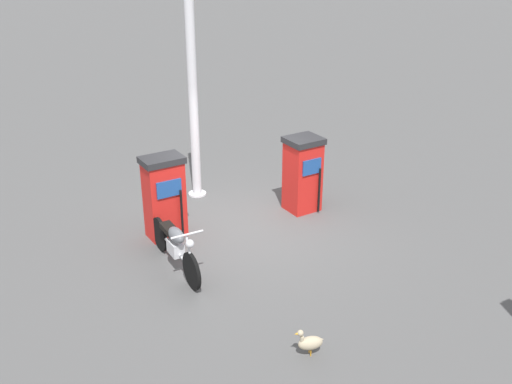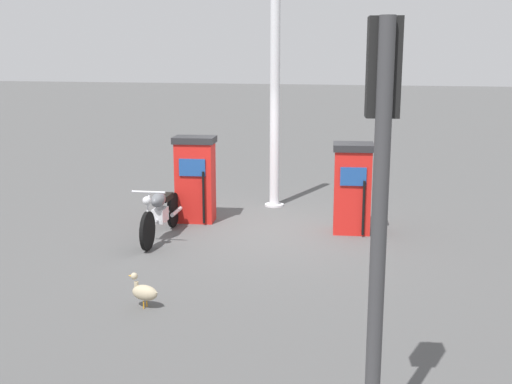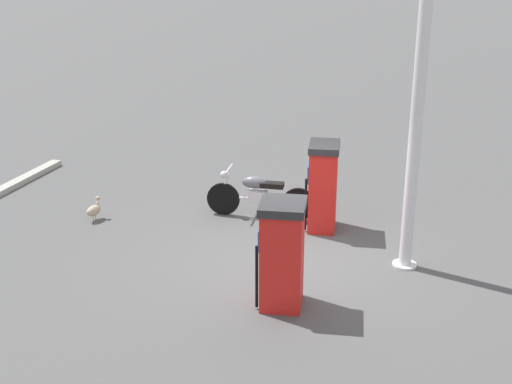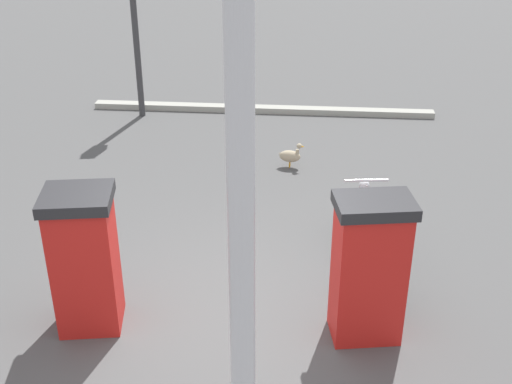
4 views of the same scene
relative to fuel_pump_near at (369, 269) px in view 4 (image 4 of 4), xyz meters
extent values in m
plane|color=#4C4C4C|center=(0.33, 1.48, -0.83)|extent=(120.00, 120.00, 0.00)
cube|color=red|center=(0.00, 0.00, -0.07)|extent=(0.58, 0.76, 1.51)
cube|color=#1E478C|center=(0.25, 0.04, 0.26)|extent=(0.10, 0.49, 0.32)
cube|color=#262628|center=(0.00, 0.00, 0.74)|extent=(0.64, 0.84, 0.12)
cylinder|color=black|center=(0.26, 0.25, -0.30)|extent=(0.05, 0.05, 0.98)
cube|color=red|center=(0.00, 2.96, -0.09)|extent=(0.67, 0.72, 1.48)
cube|color=#1E478C|center=(0.30, 3.00, 0.24)|extent=(0.09, 0.45, 0.32)
cube|color=#262628|center=(0.00, 2.96, 0.71)|extent=(0.73, 0.79, 0.12)
cylinder|color=black|center=(0.31, 3.19, -0.31)|extent=(0.05, 0.05, 0.96)
cylinder|color=black|center=(1.96, -0.11, -0.51)|extent=(0.64, 0.12, 0.64)
cylinder|color=black|center=(0.50, -0.26, -0.51)|extent=(0.64, 0.12, 0.64)
cube|color=silver|center=(1.28, -0.18, -0.41)|extent=(0.38, 0.23, 0.24)
cylinder|color=silver|center=(1.23, -0.19, -0.46)|extent=(1.10, 0.16, 0.05)
ellipsoid|color=#595B60|center=(1.35, -0.17, -0.13)|extent=(0.50, 0.27, 0.24)
cube|color=black|center=(1.01, -0.21, -0.16)|extent=(0.46, 0.24, 0.10)
cylinder|color=silver|center=(1.92, -0.12, -0.21)|extent=(0.26, 0.07, 0.57)
cylinder|color=silver|center=(1.84, -0.13, 0.11)|extent=(0.09, 0.56, 0.04)
sphere|color=silver|center=(1.94, -0.12, -0.01)|extent=(0.15, 0.15, 0.14)
cylinder|color=silver|center=(0.69, -0.12, -0.49)|extent=(0.55, 0.12, 0.07)
ellipsoid|color=tan|center=(4.22, 0.87, -0.63)|extent=(0.24, 0.38, 0.20)
cylinder|color=tan|center=(4.20, 0.74, -0.57)|extent=(0.06, 0.06, 0.14)
sphere|color=tan|center=(4.19, 0.72, -0.43)|extent=(0.10, 0.10, 0.09)
cone|color=orange|center=(4.18, 0.66, -0.44)|extent=(0.05, 0.07, 0.04)
cone|color=tan|center=(4.25, 1.02, -0.60)|extent=(0.08, 0.08, 0.07)
cylinder|color=orange|center=(4.25, 0.86, -0.78)|extent=(0.02, 0.02, 0.10)
cylinder|color=orange|center=(4.19, 0.87, -0.78)|extent=(0.02, 0.02, 0.10)
cylinder|color=#38383A|center=(6.50, 3.85, 0.86)|extent=(0.14, 0.14, 3.37)
cylinder|color=silver|center=(-1.62, 1.16, 1.43)|extent=(0.20, 0.20, 4.51)
cube|color=#9E9E93|center=(6.85, 1.48, -0.77)|extent=(0.39, 6.86, 0.12)
camera|label=1|loc=(9.84, -2.42, 4.52)|focal=40.64mm
camera|label=2|loc=(11.14, 4.14, 2.27)|focal=44.77mm
camera|label=3|loc=(-2.17, 11.56, 4.19)|focal=48.18mm
camera|label=4|loc=(-5.63, 0.79, 3.71)|focal=45.66mm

